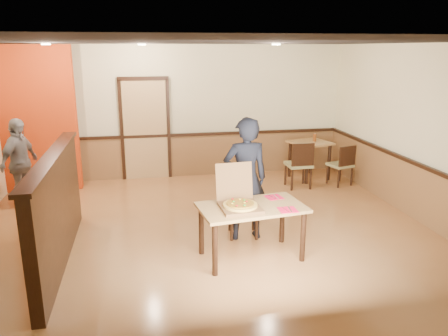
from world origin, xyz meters
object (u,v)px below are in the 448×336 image
object	(u,v)px
main_table	(252,214)
side_chair_right	(342,163)
condiment	(315,138)
side_table	(310,150)
passerby	(20,163)
side_chair_left	(300,163)
diner	(245,179)
pizza_box	(239,202)
diner_chair	(243,203)

from	to	relation	value
main_table	side_chair_right	distance (m)	3.79
side_chair_right	condiment	world-z (taller)	condiment
side_table	passerby	bearing A→B (deg)	-173.37
side_chair_left	diner	xyz separation A→B (m)	(-1.62, -2.10, 0.39)
main_table	side_chair_left	bearing A→B (deg)	50.87
diner	passerby	size ratio (longest dim) A/B	1.15
passerby	condiment	size ratio (longest dim) A/B	9.77
pizza_box	condiment	size ratio (longest dim) A/B	3.85
side_chair_right	diner_chair	bearing A→B (deg)	21.49
side_chair_left	passerby	distance (m)	5.18
side_chair_left	pizza_box	xyz separation A→B (m)	(-1.87, -2.76, 0.28)
diner_chair	side_chair_left	world-z (taller)	side_chair_left
diner	pizza_box	world-z (taller)	diner
pizza_box	main_table	bearing A→B (deg)	2.63
pizza_box	side_chair_right	bearing A→B (deg)	41.44
pizza_box	side_chair_left	bearing A→B (deg)	52.52
main_table	diner_chair	world-z (taller)	diner_chair
side_chair_left	side_chair_right	xyz separation A→B (m)	(0.92, 0.01, -0.06)
side_chair_left	side_chair_right	size ratio (longest dim) A/B	1.12
main_table	diner	bearing A→B (deg)	76.54
diner_chair	side_chair_left	distance (m)	2.54
diner	passerby	distance (m)	4.11
pizza_box	condiment	world-z (taller)	pizza_box
side_table	diner	distance (m)	3.43
main_table	diner_chair	distance (m)	0.80
main_table	condiment	bearing A→B (deg)	48.98
condiment	diner_chair	bearing A→B (deg)	-130.01
diner_chair	side_table	world-z (taller)	diner_chair
diner_chair	passerby	distance (m)	4.04
side_chair_right	condiment	size ratio (longest dim) A/B	5.25
diner	pizza_box	size ratio (longest dim) A/B	2.92
side_table	passerby	world-z (taller)	passerby
diner_chair	main_table	bearing A→B (deg)	-87.72
passerby	condiment	world-z (taller)	passerby
side_chair_left	side_chair_right	bearing A→B (deg)	-179.88
side_table	pizza_box	world-z (taller)	pizza_box
main_table	diner_chair	size ratio (longest dim) A/B	1.63
side_table	diner	size ratio (longest dim) A/B	0.52
condiment	side_table	bearing A→B (deg)	-164.88
diner_chair	pizza_box	bearing A→B (deg)	-99.61
diner_chair	side_chair_right	world-z (taller)	diner_chair
side_chair_left	side_table	bearing A→B (deg)	-126.43
side_table	pizza_box	bearing A→B (deg)	-124.44
side_table	pizza_box	xyz separation A→B (m)	(-2.31, -3.38, 0.18)
side_chair_left	condiment	xyz separation A→B (m)	(0.56, 0.65, 0.37)
side_chair_left	side_table	world-z (taller)	side_chair_left
side_table	diner	xyz separation A→B (m)	(-2.07, -2.72, 0.28)
diner	main_table	bearing A→B (deg)	81.15
main_table	side_chair_right	world-z (taller)	side_chair_right
diner	condiment	xyz separation A→B (m)	(2.18, 2.75, -0.02)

